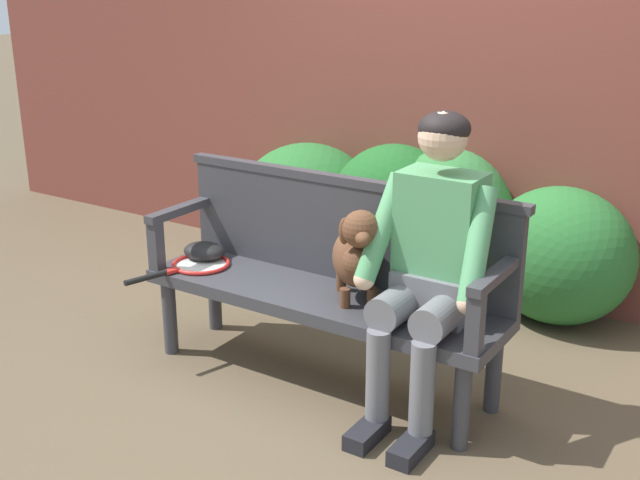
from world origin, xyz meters
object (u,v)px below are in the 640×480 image
at_px(garden_bench, 320,304).
at_px(baseball_glove, 204,251).
at_px(dog_on_bench, 358,253).
at_px(person_seated, 431,258).
at_px(tennis_racket, 196,265).

distance_m(garden_bench, baseball_glove, 0.73).
bearing_deg(dog_on_bench, person_seated, -0.62).
distance_m(dog_on_bench, baseball_glove, 0.94).
relative_size(person_seated, dog_on_bench, 2.91).
xyz_separation_m(garden_bench, person_seated, (0.55, -0.01, 0.33)).
bearing_deg(tennis_racket, garden_bench, 5.43).
relative_size(dog_on_bench, baseball_glove, 2.06).
bearing_deg(person_seated, baseball_glove, 177.85).
xyz_separation_m(person_seated, dog_on_bench, (-0.35, 0.00, -0.05)).
bearing_deg(person_seated, dog_on_bench, 179.38).
relative_size(tennis_racket, baseball_glove, 2.65).
relative_size(person_seated, baseball_glove, 5.99).
bearing_deg(person_seated, garden_bench, 179.19).
xyz_separation_m(tennis_racket, baseball_glove, (-0.04, 0.11, 0.04)).
relative_size(person_seated, tennis_racket, 2.26).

